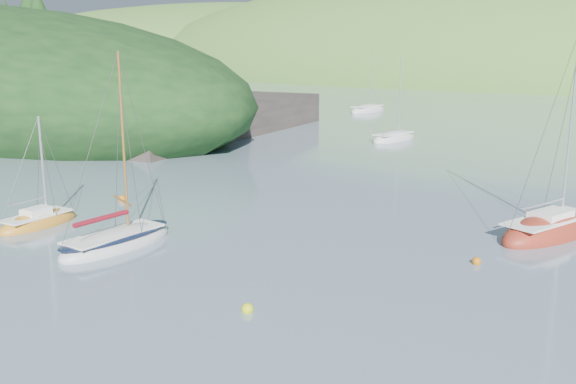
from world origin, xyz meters
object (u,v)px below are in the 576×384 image
Objects in this scene: sloop_red at (551,231)px; distant_sloop_c at (368,111)px; daysailer_white at (116,242)px; sailboat_yellow at (38,222)px; distant_sloop_a at (394,139)px.

distant_sloop_c is at bearing 145.21° from sloop_red.
sloop_red is (16.41, 14.89, -0.01)m from daysailer_white.
sloop_red reaches higher than sailboat_yellow.
daysailer_white is 1.55× the size of sailboat_yellow.
sloop_red is 1.23× the size of distant_sloop_a.
sailboat_yellow is at bearing 179.64° from daysailer_white.
distant_sloop_a is at bearing 148.12° from sloop_red.
distant_sloop_a is at bearing -48.17° from distant_sloop_c.
daysailer_white is at bearing -63.96° from distant_sloop_c.
sloop_red reaches higher than daysailer_white.
daysailer_white is 67.27m from distant_sloop_c.
sailboat_yellow is 0.62× the size of distant_sloop_c.
distant_sloop_a is (0.40, 40.11, -0.00)m from sailboat_yellow.
sloop_red is 33.64m from distant_sloop_a.
sloop_red is 27.39m from sailboat_yellow.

